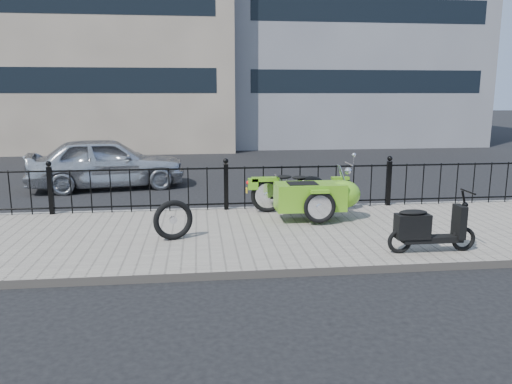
{
  "coord_description": "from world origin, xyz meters",
  "views": [
    {
      "loc": [
        -0.56,
        -8.86,
        2.52
      ],
      "look_at": [
        0.46,
        -0.1,
        0.76
      ],
      "focal_mm": 35.0,
      "sensor_mm": 36.0,
      "label": 1
    }
  ],
  "objects": [
    {
      "name": "sedan_car",
      "position": [
        -2.98,
        4.68,
        0.69
      ],
      "size": [
        4.28,
        2.35,
        1.38
      ],
      "primitive_type": "imported",
      "rotation": [
        0.0,
        0.0,
        1.76
      ],
      "color": "#B7B9BE",
      "rests_on": "ground"
    },
    {
      "name": "curb",
      "position": [
        0.0,
        1.44,
        0.06
      ],
      "size": [
        30.0,
        0.1,
        0.12
      ],
      "primitive_type": "cube",
      "color": "gray",
      "rests_on": "ground"
    },
    {
      "name": "spare_tire",
      "position": [
        -0.99,
        -0.79,
        0.46
      ],
      "size": [
        0.67,
        0.31,
        0.67
      ],
      "primitive_type": "torus",
      "rotation": [
        1.57,
        0.0,
        0.34
      ],
      "color": "black",
      "rests_on": "sidewalk"
    },
    {
      "name": "building_tan",
      "position": [
        -6.0,
        15.99,
        6.0
      ],
      "size": [
        14.0,
        8.01,
        12.0
      ],
      "color": "tan",
      "rests_on": "ground"
    },
    {
      "name": "motorcycle_sidecar",
      "position": [
        1.7,
        0.34,
        0.59
      ],
      "size": [
        2.28,
        1.48,
        0.98
      ],
      "color": "black",
      "rests_on": "sidewalk"
    },
    {
      "name": "scooter",
      "position": [
        2.86,
        -1.9,
        0.49
      ],
      "size": [
        1.4,
        0.41,
        0.95
      ],
      "color": "black",
      "rests_on": "sidewalk"
    },
    {
      "name": "ground",
      "position": [
        0.0,
        0.0,
        0.0
      ],
      "size": [
        120.0,
        120.0,
        0.0
      ],
      "primitive_type": "plane",
      "color": "black",
      "rests_on": "ground"
    },
    {
      "name": "iron_fence",
      "position": [
        0.0,
        1.3,
        0.59
      ],
      "size": [
        14.11,
        0.11,
        1.08
      ],
      "color": "black",
      "rests_on": "sidewalk"
    },
    {
      "name": "sidewalk",
      "position": [
        0.0,
        -0.5,
        0.06
      ],
      "size": [
        30.0,
        3.8,
        0.12
      ],
      "primitive_type": "cube",
      "color": "gray",
      "rests_on": "ground"
    }
  ]
}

